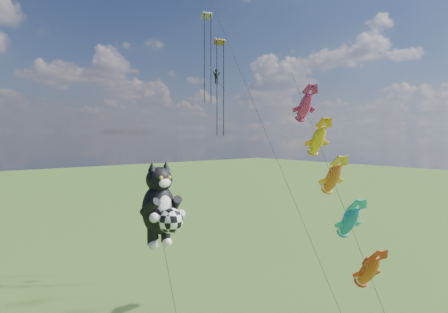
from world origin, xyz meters
TOP-DOWN VIEW (x-y plane):
  - cat_kite_rig at (0.12, 4.54)m, footprint 2.45×4.04m
  - fish_windsock_rig at (11.43, 0.23)m, footprint 6.66×14.61m
  - parafoil_rig at (11.96, 13.49)m, footprint 1.95×17.56m

SIDE VIEW (x-z plane):
  - cat_kite_rig at x=0.12m, z-range 3.31..15.35m
  - fish_windsock_rig at x=11.43m, z-range 1.16..20.00m
  - parafoil_rig at x=11.96m, z-range 5.78..33.31m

